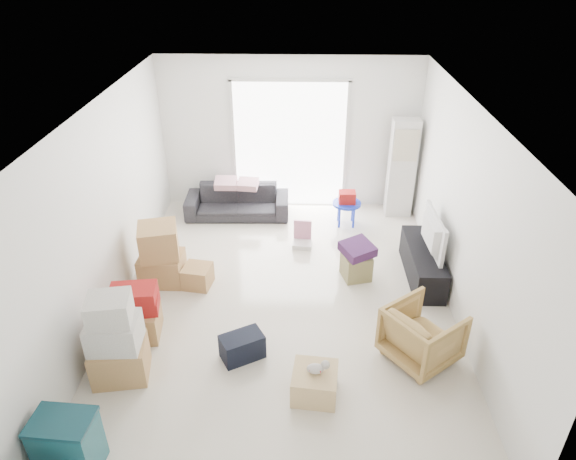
% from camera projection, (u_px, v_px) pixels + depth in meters
% --- Properties ---
extents(room_shell, '(4.98, 6.48, 3.18)m').
position_uv_depth(room_shell, '(284.00, 215.00, 6.40)').
color(room_shell, beige).
rests_on(room_shell, ground).
extents(sliding_door, '(2.10, 0.04, 2.33)m').
position_uv_depth(sliding_door, '(290.00, 140.00, 9.03)').
color(sliding_door, white).
rests_on(sliding_door, room_shell).
extents(ac_tower, '(0.45, 0.30, 1.75)m').
position_uv_depth(ac_tower, '(402.00, 168.00, 8.88)').
color(ac_tower, silver).
rests_on(ac_tower, room_shell).
extents(tv_console, '(0.42, 1.41, 0.47)m').
position_uv_depth(tv_console, '(423.00, 263.00, 7.47)').
color(tv_console, black).
rests_on(tv_console, room_shell).
extents(television, '(0.60, 0.99, 0.13)m').
position_uv_depth(television, '(425.00, 246.00, 7.32)').
color(television, black).
rests_on(television, tv_console).
extents(sofa, '(1.83, 0.58, 0.71)m').
position_uv_depth(sofa, '(237.00, 197.00, 9.08)').
color(sofa, '#2B2A30').
rests_on(sofa, room_shell).
extents(pillow_left, '(0.38, 0.30, 0.12)m').
position_uv_depth(pillow_left, '(225.00, 175.00, 8.89)').
color(pillow_left, '#C791A0').
rests_on(pillow_left, sofa).
extents(pillow_right, '(0.41, 0.35, 0.13)m').
position_uv_depth(pillow_right, '(248.00, 176.00, 8.85)').
color(pillow_right, '#C791A0').
rests_on(pillow_right, sofa).
extents(armchair, '(1.01, 1.02, 0.77)m').
position_uv_depth(armchair, '(423.00, 332.00, 5.95)').
color(armchair, tan).
rests_on(armchair, room_shell).
extents(storage_bins, '(0.58, 0.43, 0.64)m').
position_uv_depth(storage_bins, '(68.00, 444.00, 4.71)').
color(storage_bins, '#18515B').
rests_on(storage_bins, room_shell).
extents(box_stack_a, '(0.67, 0.59, 1.09)m').
position_uv_depth(box_stack_a, '(116.00, 342.00, 5.65)').
color(box_stack_a, '#B27F50').
rests_on(box_stack_a, room_shell).
extents(box_stack_b, '(0.63, 0.58, 0.71)m').
position_uv_depth(box_stack_b, '(136.00, 313.00, 6.33)').
color(box_stack_b, '#B27F50').
rests_on(box_stack_b, room_shell).
extents(box_stack_c, '(0.63, 0.63, 0.91)m').
position_uv_depth(box_stack_c, '(160.00, 255.00, 7.27)').
color(box_stack_c, '#B27F50').
rests_on(box_stack_c, room_shell).
extents(loose_box, '(0.43, 0.43, 0.31)m').
position_uv_depth(loose_box, '(198.00, 276.00, 7.32)').
color(loose_box, '#B27F50').
rests_on(loose_box, room_shell).
extents(duffel_bag, '(0.57, 0.50, 0.32)m').
position_uv_depth(duffel_bag, '(242.00, 347.00, 6.06)').
color(duffel_bag, black).
rests_on(duffel_bag, room_shell).
extents(ottoman, '(0.47, 0.47, 0.38)m').
position_uv_depth(ottoman, '(356.00, 266.00, 7.48)').
color(ottoman, olive).
rests_on(ottoman, room_shell).
extents(blanket, '(0.56, 0.56, 0.14)m').
position_uv_depth(blanket, '(357.00, 251.00, 7.35)').
color(blanket, '#492256').
rests_on(blanket, ottoman).
extents(kids_table, '(0.49, 0.49, 0.62)m').
position_uv_depth(kids_table, '(347.00, 201.00, 8.74)').
color(kids_table, '#132BC6').
rests_on(kids_table, room_shell).
extents(toy_walker, '(0.33, 0.29, 0.41)m').
position_uv_depth(toy_walker, '(302.00, 239.00, 8.30)').
color(toy_walker, silver).
rests_on(toy_walker, room_shell).
extents(wood_crate, '(0.53, 0.53, 0.32)m').
position_uv_depth(wood_crate, '(315.00, 383.00, 5.57)').
color(wood_crate, tan).
rests_on(wood_crate, room_shell).
extents(plush_bunny, '(0.25, 0.14, 0.13)m').
position_uv_depth(plush_bunny, '(318.00, 368.00, 5.47)').
color(plush_bunny, '#B2ADA8').
rests_on(plush_bunny, wood_crate).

